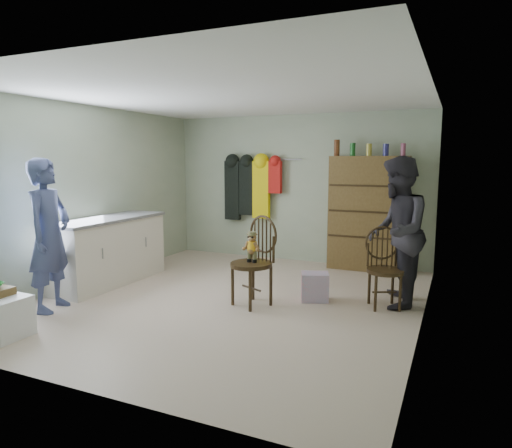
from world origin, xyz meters
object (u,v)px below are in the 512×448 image
at_px(dresser, 368,213).
at_px(chair_far, 384,264).
at_px(chair_front, 255,255).
at_px(counter, 109,250).

bearing_deg(dresser, chair_far, -73.56).
height_order(chair_front, chair_far, chair_front).
bearing_deg(dresser, counter, -144.30).
distance_m(counter, chair_far, 3.76).
relative_size(counter, chair_front, 1.72).
bearing_deg(counter, chair_front, -1.21).
height_order(counter, dresser, dresser).
relative_size(chair_front, chair_far, 1.13).
xyz_separation_m(chair_front, chair_far, (1.43, 0.56, -0.09)).
bearing_deg(chair_front, counter, -157.25).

